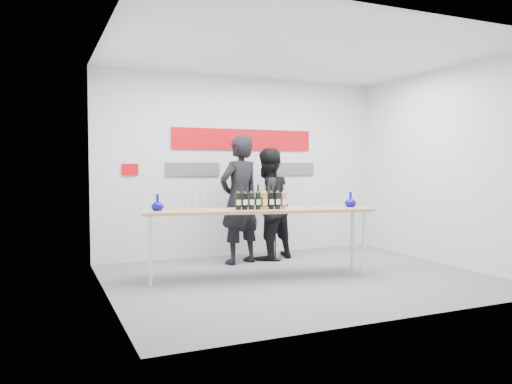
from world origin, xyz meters
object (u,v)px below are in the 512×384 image
at_px(presenter_left, 240,200).
at_px(presenter_right, 267,204).
at_px(mic_stand, 275,231).
at_px(tasting_table, 259,214).

distance_m(presenter_left, presenter_right, 0.56).
height_order(presenter_right, mic_stand, presenter_right).
height_order(presenter_left, presenter_right, presenter_left).
distance_m(tasting_table, presenter_right, 1.30).
bearing_deg(tasting_table, presenter_right, 71.37).
height_order(tasting_table, presenter_right, presenter_right).
height_order(presenter_left, mic_stand, presenter_left).
bearing_deg(mic_stand, presenter_right, 110.87).
bearing_deg(presenter_left, tasting_table, 65.02).
xyz_separation_m(presenter_left, mic_stand, (0.60, -0.02, -0.51)).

